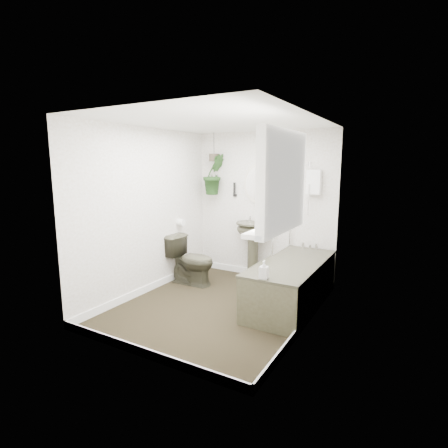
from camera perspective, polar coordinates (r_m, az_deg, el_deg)
The scene contains 22 objects.
floor at distance 4.62m, azimuth -0.95°, elevation -13.34°, with size 2.30×2.80×0.02m, color black.
ceiling at distance 4.28m, azimuth -1.04°, elevation 16.54°, with size 2.30×2.80×0.02m, color white.
wall_back at distance 5.55m, azimuth 6.48°, elevation 2.94°, with size 2.30×0.02×2.30m, color white.
wall_front at distance 3.19m, azimuth -14.05°, elevation -2.36°, with size 2.30×0.02×2.30m, color white.
wall_left at distance 4.99m, azimuth -12.52°, elevation 2.00°, with size 0.02×2.80×2.30m, color white.
wall_right at distance 3.85m, azimuth 14.02°, elevation -0.32°, with size 0.02×2.80×2.30m, color white.
skirting at distance 4.60m, azimuth -0.95°, elevation -12.65°, with size 2.30×2.80×0.10m, color white.
bathtub at distance 4.63m, azimuth 10.96°, elevation -9.50°, with size 0.72×1.72×0.58m, color #353426, non-canonical shape.
bath_screen at distance 4.98m, azimuth 9.56°, elevation 3.58°, with size 0.04×0.72×1.40m, color silver, non-canonical shape.
shower_box at distance 5.19m, azimuth 14.45°, elevation 6.65°, with size 0.20×0.10×0.35m, color white.
oval_mirror at distance 5.52m, azimuth 5.45°, elevation 6.57°, with size 0.46×0.03×0.62m, color beige.
wall_sconce at distance 5.70m, azimuth 1.71°, elevation 5.70°, with size 0.04×0.04×0.22m, color black.
toilet_roll_holder at distance 5.52m, azimuth -7.09°, elevation 0.27°, with size 0.11×0.11×0.11m, color white.
window_recess at distance 3.15m, azimuth 9.64°, elevation 6.81°, with size 0.08×1.00×0.90m, color white.
window_sill at distance 3.22m, azimuth 8.26°, elevation -0.61°, with size 0.18×1.00×0.04m, color white.
window_blinds at distance 3.17m, azimuth 8.87°, elevation 6.85°, with size 0.01×0.86×0.76m, color white.
toilet at distance 5.34m, azimuth -5.32°, elevation -5.87°, with size 0.41×0.72×0.74m, color #353426.
pedestal_sink at distance 5.56m, azimuth 4.72°, elevation -4.29°, with size 0.54×0.46×0.91m, color #353426, non-canonical shape.
sill_plant at distance 3.16m, azimuth 7.34°, elevation 1.85°, with size 0.22×0.19×0.25m, color black.
hanging_plant at distance 5.75m, azimuth -1.63°, elevation 8.11°, with size 0.36×0.29×0.66m, color black.
soap_bottle at distance 3.82m, azimuth 6.54°, elevation -7.40°, with size 0.09×0.09×0.20m, color black.
hanging_pot at distance 5.75m, azimuth -1.65°, elevation 10.79°, with size 0.16×0.16×0.12m, color #403629.
Camera 1 is at (2.18, -3.65, 1.81)m, focal length 28.00 mm.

